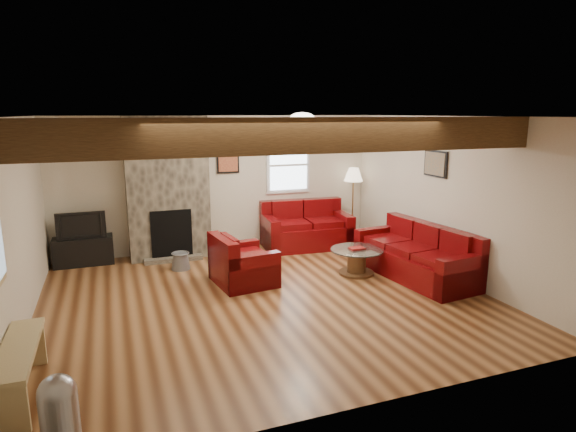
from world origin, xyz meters
name	(u,v)px	position (x,y,z in m)	size (l,w,h in m)	color
room	(265,211)	(0.00, 0.00, 1.25)	(8.00, 8.00, 8.00)	#562E16
oak_beam	(300,135)	(0.00, -1.25, 2.31)	(6.00, 0.36, 0.38)	#352110
chimney_breast	(168,190)	(-1.00, 2.49, 1.22)	(1.40, 0.67, 2.50)	#3D382F
back_window	(288,165)	(1.35, 2.71, 1.55)	(0.90, 0.08, 1.10)	silver
ceiling_dome	(302,120)	(0.90, 0.90, 2.44)	(0.40, 0.40, 0.18)	white
artwork_back	(228,159)	(0.15, 2.71, 1.70)	(0.42, 0.06, 0.52)	black
artwork_right	(435,164)	(2.96, 0.30, 1.75)	(0.06, 0.55, 0.42)	black
sofa_three	(415,252)	(2.48, 0.02, 0.41)	(2.11, 0.88, 0.82)	#440408
loveseat	(306,225)	(1.54, 2.23, 0.44)	(1.64, 0.95, 0.87)	#440408
armchair_red	(243,259)	(-0.13, 0.69, 0.38)	(0.93, 0.82, 0.76)	#440408
coffee_table	(357,261)	(1.68, 0.46, 0.21)	(0.84, 0.84, 0.44)	#4B2A18
tv_cabinet	(84,251)	(-2.45, 2.53, 0.24)	(0.96, 0.38, 0.48)	black
television	(81,224)	(-2.45, 2.53, 0.71)	(0.78, 0.10, 0.45)	black
floor_lamp	(353,179)	(2.63, 2.41, 1.26)	(0.38, 0.38, 1.47)	#A98146
pine_bench	(21,372)	(-2.83, -1.52, 0.24)	(0.30, 1.28, 0.48)	tan
pedal_bin	(60,418)	(-2.42, -2.55, 0.35)	(0.28, 0.28, 0.69)	#98989D
coal_bucket	(181,261)	(-0.94, 1.70, 0.15)	(0.31, 0.31, 0.29)	gray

